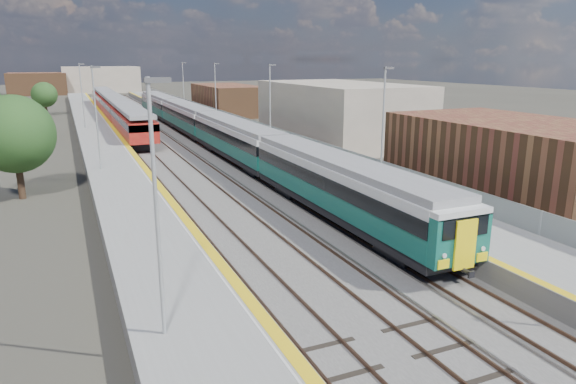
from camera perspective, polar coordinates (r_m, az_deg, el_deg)
ground at (r=58.12m, az=-10.98°, el=5.39°), size 320.00×320.00×0.00m
ballast_bed at (r=60.11m, az=-13.61°, el=5.58°), size 10.50×155.00×0.06m
tracks at (r=61.84m, az=-13.34°, el=5.91°), size 8.96×160.00×0.17m
platform_right at (r=61.74m, az=-6.71°, el=6.59°), size 4.70×155.00×8.52m
platform_left at (r=59.28m, az=-20.14°, el=5.46°), size 4.30×155.00×8.52m
buildings at (r=144.82m, az=-26.54°, el=13.74°), size 72.00×185.50×40.00m
green_train at (r=55.38m, az=-8.90°, el=7.29°), size 2.78×77.31×3.05m
red_train at (r=79.89m, az=-18.69°, el=8.89°), size 2.89×58.61×3.65m
tree_a at (r=37.51m, az=-28.13°, el=5.68°), size 5.03×5.03×6.82m
tree_c at (r=93.10m, az=-25.45°, el=9.73°), size 4.01×4.01×5.43m
tree_d at (r=71.85m, az=4.08°, el=10.19°), size 4.20×4.20×5.69m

